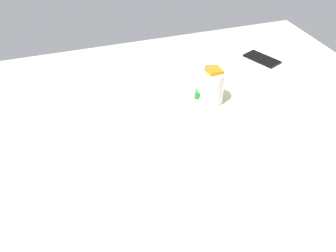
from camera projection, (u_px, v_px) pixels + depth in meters
bed_mattress at (150, 175)px, 105.89cm from camera, size 180.00×140.00×18.00cm
snack_cup at (210, 86)px, 116.80cm from camera, size 10.28×9.00×12.90cm
cell_phone at (262, 59)px, 142.63cm from camera, size 11.74×15.55×0.80cm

